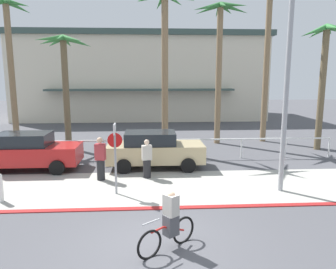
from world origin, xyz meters
TOP-DOWN VIEW (x-y plane):
  - ground_plane at (0.00, 10.00)m, footprint 80.00×80.00m
  - sidewalk_strip at (0.00, 4.20)m, footprint 44.00×4.00m
  - curb_paint at (0.00, 2.20)m, footprint 44.00×0.24m
  - building_backdrop at (-0.77, 26.98)m, footprint 24.33×11.38m
  - rail_fence at (0.00, 8.50)m, footprint 18.84×0.08m
  - stop_sign_bike_lane at (-1.28, 3.60)m, footprint 0.52×0.56m
  - bollard_1 at (-5.10, 3.08)m, footprint 0.20×0.20m
  - streetlight_curb at (4.75, 3.33)m, footprint 0.24×2.54m
  - palm_tree_2 at (-8.27, 12.75)m, footprint 3.07×3.29m
  - palm_tree_3 at (-4.75, 11.31)m, footprint 2.79×3.30m
  - palm_tree_4 at (0.82, 10.33)m, footprint 3.19×3.14m
  - palm_tree_5 at (4.21, 12.33)m, footprint 3.36×2.90m
  - palm_tree_6 at (7.38, 12.82)m, footprint 3.27×2.71m
  - palm_tree_7 at (9.67, 10.18)m, footprint 2.73×3.36m
  - car_red_1 at (-5.49, 6.94)m, footprint 4.40×2.02m
  - car_tan_2 at (0.16, 6.95)m, footprint 4.40×2.02m
  - cyclist_red_0 at (0.39, -0.29)m, footprint 1.47×1.17m
  - pedestrian_0 at (-0.18, 5.42)m, footprint 0.44×0.38m
  - pedestrian_1 at (-2.05, 5.23)m, footprint 0.44×0.37m

SIDE VIEW (x-z plane):
  - ground_plane at x=0.00m, z-range 0.00..0.00m
  - sidewalk_strip at x=0.00m, z-range 0.00..0.02m
  - curb_paint at x=0.00m, z-range 0.00..0.03m
  - bollard_1 at x=-5.10m, z-range 0.02..1.02m
  - cyclist_red_0 at x=0.39m, z-range -0.06..1.44m
  - pedestrian_0 at x=-0.18m, z-range -0.07..1.57m
  - pedestrian_1 at x=-2.05m, z-range -0.06..1.72m
  - rail_fence at x=0.00m, z-range 0.32..1.36m
  - car_red_1 at x=-5.49m, z-range 0.03..1.72m
  - car_tan_2 at x=0.16m, z-range 0.03..1.72m
  - stop_sign_bike_lane at x=-1.28m, z-range 0.40..2.96m
  - building_backdrop at x=-0.77m, z-range 0.02..8.30m
  - streetlight_curb at x=4.75m, z-range 0.53..8.03m
  - palm_tree_3 at x=-4.75m, z-range 1.77..8.22m
  - palm_tree_7 at x=9.67m, z-range 1.72..8.73m
  - palm_tree_2 at x=-8.27m, z-range 1.82..10.45m
  - palm_tree_4 at x=0.82m, z-range 2.00..10.59m
  - palm_tree_5 at x=4.21m, z-range 2.13..10.65m
  - palm_tree_6 at x=7.38m, z-range 1.88..11.44m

